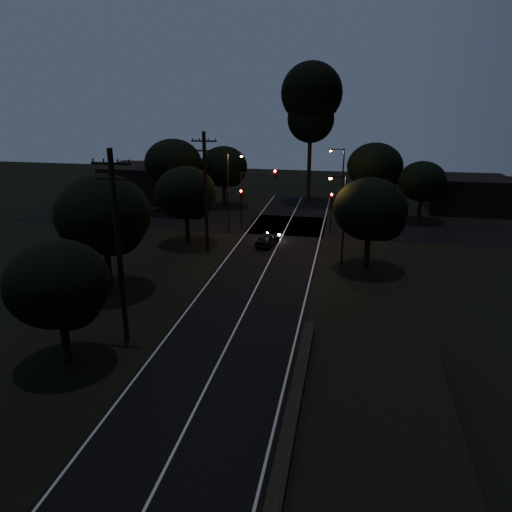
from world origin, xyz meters
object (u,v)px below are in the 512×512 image
(streetlight_c, at_px, (342,215))
(signal_left, at_px, (241,202))
(tall_pine, at_px, (311,102))
(signal_right, at_px, (331,205))
(utility_pole_mid, at_px, (118,245))
(streetlight_b, at_px, (341,181))
(car, at_px, (268,239))
(utility_pole_far, at_px, (206,191))
(streetlight_a, at_px, (230,188))
(signal_mast, at_px, (257,188))

(streetlight_c, bearing_deg, signal_left, 136.24)
(tall_pine, relative_size, signal_right, 4.18)
(utility_pole_mid, xyz_separation_m, streetlight_b, (11.31, 29.00, -1.10))
(utility_pole_mid, distance_m, car, 20.87)
(utility_pole_far, height_order, streetlight_a, utility_pole_far)
(signal_right, bearing_deg, utility_pole_mid, -112.99)
(signal_left, distance_m, streetlight_b, 10.84)
(utility_pole_mid, relative_size, signal_mast, 1.76)
(signal_right, distance_m, streetlight_c, 10.18)
(streetlight_a, bearing_deg, signal_right, 11.34)
(signal_right, bearing_deg, utility_pole_far, -143.00)
(utility_pole_far, relative_size, signal_right, 2.56)
(signal_right, xyz_separation_m, streetlight_a, (-9.91, -1.99, 1.80))
(signal_left, distance_m, streetlight_c, 14.52)
(signal_left, bearing_deg, streetlight_c, -43.76)
(signal_mast, bearing_deg, streetlight_a, -140.23)
(signal_mast, height_order, streetlight_b, streetlight_b)
(utility_pole_far, height_order, streetlight_c, utility_pole_far)
(streetlight_b, height_order, car, streetlight_b)
(streetlight_c, xyz_separation_m, car, (-6.76, 4.59, -3.74))
(tall_pine, xyz_separation_m, signal_left, (-5.60, -15.01, -9.53))
(utility_pole_mid, bearing_deg, streetlight_b, 68.70)
(utility_pole_far, bearing_deg, streetlight_c, -9.60)
(tall_pine, distance_m, signal_left, 18.64)
(tall_pine, bearing_deg, signal_right, -76.51)
(signal_mast, relative_size, streetlight_c, 0.83)
(signal_right, relative_size, car, 1.14)
(utility_pole_mid, xyz_separation_m, signal_left, (1.40, 24.99, -2.90))
(tall_pine, bearing_deg, car, -95.42)
(streetlight_a, bearing_deg, signal_mast, 39.77)
(tall_pine, distance_m, streetlight_a, 19.71)
(utility_pole_far, bearing_deg, signal_right, 37.00)
(signal_left, relative_size, streetlight_b, 0.51)
(tall_pine, relative_size, streetlight_c, 2.29)
(streetlight_c, bearing_deg, car, 145.83)
(signal_mast, distance_m, car, 6.85)
(tall_pine, height_order, streetlight_b, tall_pine)
(signal_mast, distance_m, streetlight_c, 13.28)
(utility_pole_far, xyz_separation_m, streetlight_c, (11.83, -2.00, -1.13))
(tall_pine, xyz_separation_m, signal_right, (3.60, -15.01, -9.53))
(utility_pole_far, distance_m, streetlight_c, 12.05)
(signal_mast, bearing_deg, streetlight_b, 25.99)
(streetlight_b, height_order, streetlight_c, streetlight_b)
(utility_pole_mid, distance_m, streetlight_c, 19.15)
(tall_pine, distance_m, streetlight_b, 14.12)
(streetlight_b, bearing_deg, car, -123.56)
(tall_pine, height_order, car, tall_pine)
(utility_pole_far, relative_size, streetlight_c, 1.40)
(signal_mast, distance_m, streetlight_b, 9.15)
(signal_right, bearing_deg, signal_left, 180.00)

